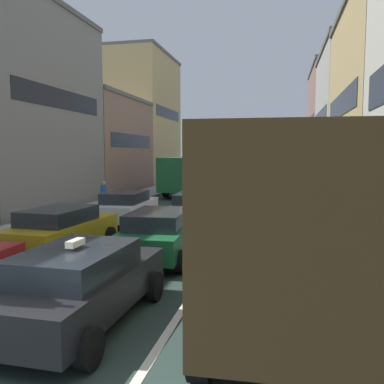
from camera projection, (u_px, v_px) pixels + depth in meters
name	position (u px, v px, depth m)	size (l,w,h in m)	color
sidewalk_left	(118.00, 202.00, 26.29)	(2.60, 64.00, 0.14)	#989898
lane_stripe_left	(193.00, 205.00, 25.22)	(0.16, 60.00, 0.01)	silver
lane_stripe_right	(248.00, 206.00, 24.49)	(0.16, 60.00, 0.01)	silver
building_row_left	(55.00, 111.00, 28.38)	(7.20, 43.90, 13.93)	beige
removalist_box_truck	(284.00, 219.00, 7.65)	(2.90, 7.77, 3.58)	#1E5933
taxi_centre_lane_front	(81.00, 283.00, 7.56)	(2.16, 4.35, 1.66)	black
sedan_centre_lane_second	(160.00, 233.00, 12.35)	(2.21, 4.37, 1.49)	#19592D
wagon_left_lane_second	(61.00, 229.00, 13.00)	(2.25, 4.39, 1.49)	#B29319
hatchback_centre_lane_third	(196.00, 208.00, 17.85)	(2.23, 4.38, 1.49)	beige
sedan_left_lane_third	(127.00, 207.00, 18.39)	(2.21, 4.37, 1.49)	silver
coupe_centre_lane_fourth	(215.00, 196.00, 22.74)	(2.29, 4.41, 1.49)	black
sedan_right_lane_behind_truck	(277.00, 221.00, 14.61)	(2.29, 4.41, 1.49)	#194C8C
wagon_right_lane_far	(277.00, 203.00, 19.85)	(2.16, 4.35, 1.49)	gray
bus_mid_queue_primary	(193.00, 171.00, 32.40)	(3.18, 10.61, 2.90)	#1E6033
bus_far_queue_secondary	(280.00, 157.00, 43.55)	(3.09, 10.59, 5.06)	navy
pedestrian_near_kerb	(104.00, 194.00, 22.70)	(0.34, 0.53, 1.66)	#262D47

